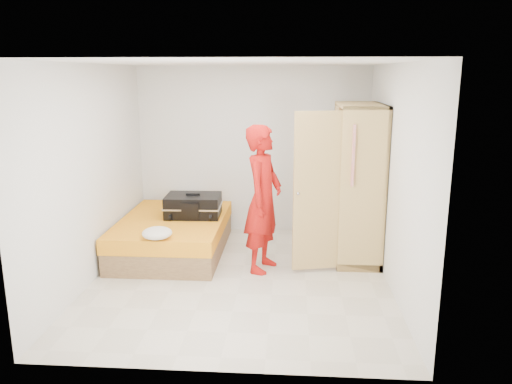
# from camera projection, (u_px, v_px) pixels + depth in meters

# --- Properties ---
(room) EXTENTS (4.00, 4.02, 2.60)m
(room) POSITION_uv_depth(u_px,v_px,m) (240.00, 176.00, 5.90)
(room) COLOR beige
(room) RESTS_ON ground
(bed) EXTENTS (1.42, 2.02, 0.50)m
(bed) POSITION_uv_depth(u_px,v_px,m) (173.00, 235.00, 7.07)
(bed) COLOR olive
(bed) RESTS_ON ground
(wardrobe) EXTENTS (1.16, 1.31, 2.10)m
(wardrobe) POSITION_uv_depth(u_px,v_px,m) (354.00, 187.00, 6.69)
(wardrobe) COLOR tan
(wardrobe) RESTS_ON ground
(person) EXTENTS (0.63, 0.79, 1.88)m
(person) POSITION_uv_depth(u_px,v_px,m) (263.00, 199.00, 6.30)
(person) COLOR red
(person) RESTS_ON ground
(suitcase) EXTENTS (0.80, 0.61, 0.33)m
(suitcase) POSITION_uv_depth(u_px,v_px,m) (193.00, 206.00, 7.09)
(suitcase) COLOR black
(suitcase) RESTS_ON bed
(round_cushion) EXTENTS (0.37, 0.37, 0.14)m
(round_cushion) POSITION_uv_depth(u_px,v_px,m) (157.00, 233.00, 6.13)
(round_cushion) COLOR silver
(round_cushion) RESTS_ON bed
(pillow) EXTENTS (0.57, 0.29, 0.10)m
(pillow) POSITION_uv_depth(u_px,v_px,m) (186.00, 200.00, 7.83)
(pillow) COLOR silver
(pillow) RESTS_ON bed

